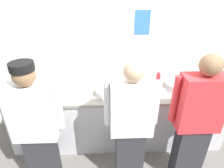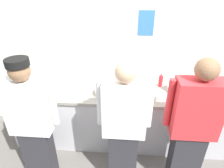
% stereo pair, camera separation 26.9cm
% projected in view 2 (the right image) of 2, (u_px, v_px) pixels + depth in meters
% --- Properties ---
extents(ground_plane, '(9.00, 9.00, 0.00)m').
position_uv_depth(ground_plane, '(117.00, 156.00, 2.83)').
color(ground_plane, slate).
extents(wall_back, '(5.00, 0.11, 2.93)m').
position_uv_depth(wall_back, '(121.00, 44.00, 2.89)').
color(wall_back, silver).
rests_on(wall_back, ground).
extents(prep_counter, '(3.19, 0.70, 0.91)m').
position_uv_depth(prep_counter, '(118.00, 116.00, 2.94)').
color(prep_counter, silver).
rests_on(prep_counter, ground).
extents(chef_near_left, '(0.60, 0.24, 1.66)m').
position_uv_depth(chef_near_left, '(32.00, 123.00, 2.14)').
color(chef_near_left, '#2D2D33').
rests_on(chef_near_left, ground).
extents(chef_center, '(0.60, 0.24, 1.65)m').
position_uv_depth(chef_center, '(124.00, 127.00, 2.11)').
color(chef_center, '#2D2D33').
rests_on(chef_center, ground).
extents(chef_far_right, '(0.62, 0.24, 1.70)m').
position_uv_depth(chef_far_right, '(192.00, 128.00, 2.05)').
color(chef_far_right, '#2D2D33').
rests_on(chef_far_right, ground).
extents(plate_stack_front, '(0.21, 0.21, 0.07)m').
position_uv_depth(plate_stack_front, '(159.00, 95.00, 2.57)').
color(plate_stack_front, white).
rests_on(plate_stack_front, prep_counter).
extents(plate_stack_rear, '(0.25, 0.25, 0.10)m').
position_uv_depth(plate_stack_rear, '(104.00, 92.00, 2.62)').
color(plate_stack_rear, white).
rests_on(plate_stack_rear, prep_counter).
extents(mixing_bowl_steel, '(0.32, 0.32, 0.11)m').
position_uv_depth(mixing_bowl_steel, '(178.00, 89.00, 2.67)').
color(mixing_bowl_steel, '#B7BABF').
rests_on(mixing_bowl_steel, prep_counter).
extents(sheet_tray, '(0.48, 0.40, 0.02)m').
position_uv_depth(sheet_tray, '(63.00, 89.00, 2.77)').
color(sheet_tray, '#B7BABF').
rests_on(sheet_tray, prep_counter).
extents(squeeze_bottle_primary, '(0.06, 0.06, 0.21)m').
position_uv_depth(squeeze_bottle_primary, '(161.00, 80.00, 2.82)').
color(squeeze_bottle_primary, red).
rests_on(squeeze_bottle_primary, prep_counter).
extents(squeeze_bottle_secondary, '(0.06, 0.06, 0.19)m').
position_uv_depth(squeeze_bottle_secondary, '(122.00, 82.00, 2.79)').
color(squeeze_bottle_secondary, '#E5E066').
rests_on(squeeze_bottle_secondary, prep_counter).
extents(ramekin_red_sauce, '(0.10, 0.10, 0.04)m').
position_uv_depth(ramekin_red_sauce, '(115.00, 89.00, 2.75)').
color(ramekin_red_sauce, white).
rests_on(ramekin_red_sauce, prep_counter).
extents(ramekin_orange_sauce, '(0.10, 0.10, 0.04)m').
position_uv_depth(ramekin_orange_sauce, '(33.00, 90.00, 2.72)').
color(ramekin_orange_sauce, white).
rests_on(ramekin_orange_sauce, prep_counter).
extents(ramekin_green_sauce, '(0.10, 0.10, 0.04)m').
position_uv_depth(ramekin_green_sauce, '(208.00, 99.00, 2.50)').
color(ramekin_green_sauce, white).
rests_on(ramekin_green_sauce, prep_counter).
extents(deli_cup, '(0.09, 0.09, 0.09)m').
position_uv_depth(deli_cup, '(129.00, 87.00, 2.76)').
color(deli_cup, white).
rests_on(deli_cup, prep_counter).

